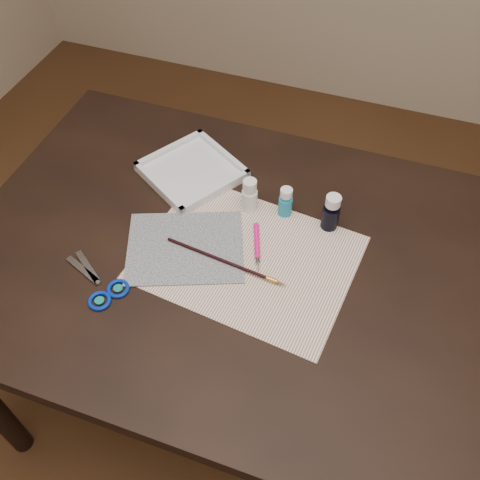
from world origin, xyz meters
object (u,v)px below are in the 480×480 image
(scissors, at_px, (91,279))
(palette_tray, at_px, (192,171))
(paper, at_px, (248,258))
(paint_bottle_cyan, at_px, (286,202))
(paint_bottle_white, at_px, (250,195))
(paint_bottle_navy, at_px, (331,212))
(canvas, at_px, (185,247))

(scissors, bearing_deg, palette_tray, -79.81)
(paper, xyz_separation_m, paint_bottle_cyan, (0.04, 0.16, 0.04))
(paper, xyz_separation_m, paint_bottle_white, (-0.05, 0.15, 0.05))
(paint_bottle_white, xyz_separation_m, palette_tray, (-0.18, 0.07, -0.03))
(paint_bottle_cyan, distance_m, paint_bottle_navy, 0.11)
(paint_bottle_navy, distance_m, scissors, 0.57)
(scissors, bearing_deg, canvas, -114.36)
(palette_tray, bearing_deg, scissors, -101.44)
(paper, bearing_deg, scissors, -150.16)
(canvas, height_order, paint_bottle_white, paint_bottle_white)
(paper, distance_m, scissors, 0.35)
(canvas, bearing_deg, palette_tray, 109.02)
(paper, distance_m, palette_tray, 0.31)
(paint_bottle_white, relative_size, palette_tray, 0.43)
(paint_bottle_cyan, height_order, paint_bottle_navy, paint_bottle_navy)
(paper, height_order, paint_bottle_white, paint_bottle_white)
(canvas, bearing_deg, paper, 8.14)
(canvas, height_order, paint_bottle_navy, paint_bottle_navy)
(canvas, distance_m, scissors, 0.22)
(paper, height_order, canvas, canvas)
(canvas, bearing_deg, scissors, -135.99)
(scissors, height_order, palette_tray, palette_tray)
(scissors, xyz_separation_m, palette_tray, (0.08, 0.39, 0.01))
(scissors, bearing_deg, paper, -128.54)
(paper, xyz_separation_m, palette_tray, (-0.23, 0.21, 0.01))
(paint_bottle_cyan, bearing_deg, palette_tray, 168.74)
(paper, distance_m, paint_bottle_cyan, 0.17)
(paper, bearing_deg, paint_bottle_navy, 45.53)
(paint_bottle_white, height_order, paint_bottle_cyan, paint_bottle_white)
(paper, distance_m, paint_bottle_navy, 0.22)
(paper, relative_size, paint_bottle_white, 5.07)
(canvas, relative_size, paint_bottle_cyan, 3.28)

